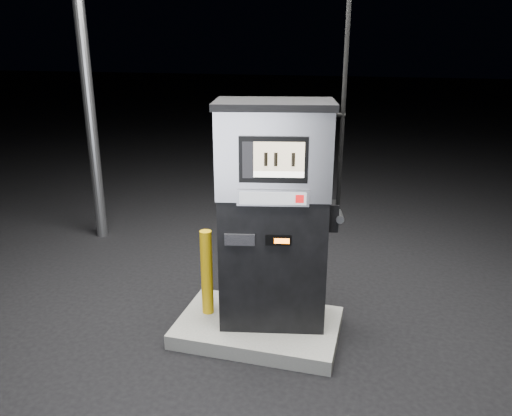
# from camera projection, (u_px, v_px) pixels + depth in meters

# --- Properties ---
(ground) EXTENTS (80.00, 80.00, 0.00)m
(ground) POSITION_uv_depth(u_px,v_px,m) (258.00, 334.00, 5.07)
(ground) COLOR black
(ground) RESTS_ON ground
(pump_island) EXTENTS (1.60, 1.00, 0.15)m
(pump_island) POSITION_uv_depth(u_px,v_px,m) (258.00, 327.00, 5.04)
(pump_island) COLOR #62635E
(pump_island) RESTS_ON ground
(fuel_dispenser) EXTENTS (1.26, 0.85, 4.52)m
(fuel_dispenser) POSITION_uv_depth(u_px,v_px,m) (274.00, 214.00, 4.72)
(fuel_dispenser) COLOR black
(fuel_dispenser) RESTS_ON pump_island
(bollard_left) EXTENTS (0.13, 0.13, 0.90)m
(bollard_left) POSITION_uv_depth(u_px,v_px,m) (207.00, 273.00, 5.05)
(bollard_left) COLOR #E0AB0C
(bollard_left) RESTS_ON pump_island
(bollard_right) EXTENTS (0.16, 0.16, 1.02)m
(bollard_right) POSITION_uv_depth(u_px,v_px,m) (315.00, 279.00, 4.77)
(bollard_right) COLOR #E0AB0C
(bollard_right) RESTS_ON pump_island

